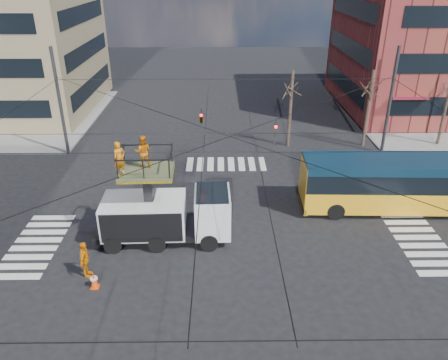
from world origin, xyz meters
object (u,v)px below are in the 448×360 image
(traffic_cone, at_px, (94,280))
(worker_ground, at_px, (85,260))
(city_bus, at_px, (406,183))
(flagger, at_px, (324,202))
(utility_truck, at_px, (165,206))

(traffic_cone, xyz_separation_m, worker_ground, (-0.55, 0.81, 0.54))
(city_bus, xyz_separation_m, flagger, (-4.72, -0.47, -0.92))
(traffic_cone, bearing_deg, flagger, 28.48)
(utility_truck, relative_size, traffic_cone, 9.32)
(traffic_cone, bearing_deg, utility_truck, 53.72)
(city_bus, height_order, traffic_cone, city_bus)
(city_bus, relative_size, traffic_cone, 15.85)
(utility_truck, bearing_deg, worker_ground, -139.47)
(utility_truck, xyz_separation_m, city_bus, (13.51, 2.90, -0.22))
(worker_ground, bearing_deg, city_bus, -70.21)
(utility_truck, distance_m, flagger, 9.19)
(city_bus, xyz_separation_m, traffic_cone, (-16.36, -6.78, -1.35))
(city_bus, bearing_deg, utility_truck, -166.16)
(flagger, bearing_deg, city_bus, 65.36)
(worker_ground, bearing_deg, flagger, -65.36)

